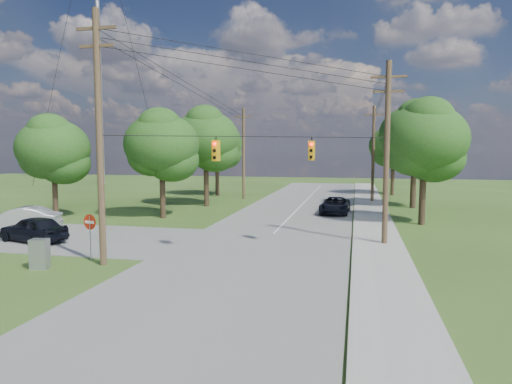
% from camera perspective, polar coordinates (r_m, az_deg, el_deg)
% --- Properties ---
extents(ground, '(140.00, 140.00, 0.00)m').
position_cam_1_polar(ground, '(21.14, -8.17, -9.91)').
color(ground, '#2F4C19').
rests_on(ground, ground).
extents(main_road, '(10.00, 100.00, 0.03)m').
position_cam_1_polar(main_road, '(25.24, 0.16, -7.29)').
color(main_road, gray).
rests_on(main_road, ground).
extents(sidewalk_east, '(2.60, 100.00, 0.12)m').
position_cam_1_polar(sidewalk_east, '(24.73, 15.66, -7.66)').
color(sidewalk_east, '#A9A69E').
rests_on(sidewalk_east, ground).
extents(pole_sw, '(2.00, 0.32, 12.00)m').
position_cam_1_polar(pole_sw, '(22.79, -18.99, 6.79)').
color(pole_sw, brown).
rests_on(pole_sw, ground).
extents(pole_ne, '(2.00, 0.32, 10.50)m').
position_cam_1_polar(pole_ne, '(27.11, 16.03, 5.00)').
color(pole_ne, brown).
rests_on(pole_ne, ground).
extents(pole_north_e, '(2.00, 0.32, 10.00)m').
position_cam_1_polar(pole_north_e, '(49.09, 14.44, 4.73)').
color(pole_north_e, brown).
rests_on(pole_north_e, ground).
extents(pole_north_w, '(2.00, 0.32, 10.00)m').
position_cam_1_polar(pole_north_w, '(50.57, -1.56, 4.92)').
color(pole_north_w, brown).
rests_on(pole_north_w, ground).
extents(power_lines, '(13.93, 29.62, 4.93)m').
position_cam_1_polar(power_lines, '(31.34, 1.86, 11.98)').
color(power_lines, black).
rests_on(power_lines, ground).
extents(traffic_signals, '(4.91, 3.27, 1.05)m').
position_cam_1_polar(traffic_signals, '(23.95, 1.18, 5.25)').
color(traffic_signals, '#E9A40D').
rests_on(traffic_signals, ground).
extents(radio_mast, '(0.70, 0.70, 45.00)m').
position_cam_1_polar(radio_mast, '(77.84, -19.12, 17.68)').
color(radio_mast, gray).
rests_on(radio_mast, ground).
extents(tree_w_near, '(6.00, 6.00, 8.40)m').
position_cam_1_polar(tree_w_near, '(37.32, -11.71, 5.85)').
color(tree_w_near, '#412F20').
rests_on(tree_w_near, ground).
extents(tree_w_mid, '(6.40, 6.40, 9.22)m').
position_cam_1_polar(tree_w_mid, '(44.42, -6.29, 6.69)').
color(tree_w_mid, '#412F20').
rests_on(tree_w_mid, ground).
extents(tree_w_far, '(6.00, 6.00, 8.73)m').
position_cam_1_polar(tree_w_far, '(54.54, -4.90, 6.11)').
color(tree_w_far, '#412F20').
rests_on(tree_w_far, ground).
extents(tree_e_near, '(6.20, 6.20, 8.81)m').
position_cam_1_polar(tree_e_near, '(35.39, 20.30, 6.19)').
color(tree_e_near, '#412F20').
rests_on(tree_e_near, ground).
extents(tree_e_mid, '(6.60, 6.60, 9.64)m').
position_cam_1_polar(tree_e_mid, '(45.39, 19.24, 6.81)').
color(tree_e_mid, '#412F20').
rests_on(tree_e_mid, ground).
extents(tree_e_far, '(5.80, 5.80, 8.32)m').
position_cam_1_polar(tree_e_far, '(57.22, 16.80, 5.54)').
color(tree_e_far, '#412F20').
rests_on(tree_e_far, ground).
extents(tree_cross_n, '(5.60, 5.60, 7.91)m').
position_cam_1_polar(tree_cross_n, '(39.19, -24.01, 4.99)').
color(tree_cross_n, '#412F20').
rests_on(tree_cross_n, ground).
extents(car_cross_dark, '(4.91, 3.03, 1.56)m').
position_cam_1_polar(car_cross_dark, '(30.36, -26.07, -4.15)').
color(car_cross_dark, black).
rests_on(car_cross_dark, cross_road).
extents(car_cross_silver, '(5.40, 3.19, 1.68)m').
position_cam_1_polar(car_cross_silver, '(34.21, -27.45, -3.09)').
color(car_cross_silver, silver).
rests_on(car_cross_silver, cross_road).
extents(car_main_north, '(2.58, 5.16, 1.40)m').
position_cam_1_polar(car_main_north, '(39.72, 9.85, -1.66)').
color(car_main_north, black).
rests_on(car_main_north, main_road).
extents(control_cabinet, '(0.88, 0.72, 1.41)m').
position_cam_1_polar(control_cabinet, '(23.59, -25.42, -7.02)').
color(control_cabinet, gray).
rests_on(control_cabinet, ground).
extents(do_not_enter_sign, '(0.77, 0.20, 2.34)m').
position_cam_1_polar(do_not_enter_sign, '(24.15, -20.05, -4.11)').
color(do_not_enter_sign, gray).
rests_on(do_not_enter_sign, ground).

